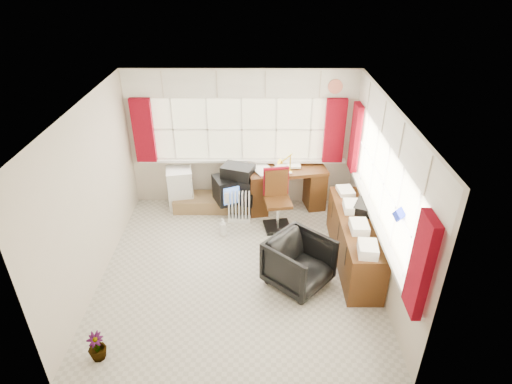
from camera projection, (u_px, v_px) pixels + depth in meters
ground at (239, 268)px, 6.44m from camera, size 4.00×4.00×0.00m
room_walls at (237, 181)px, 5.70m from camera, size 4.00×4.00×4.00m
window_back at (242, 157)px, 7.66m from camera, size 3.70×0.12×3.60m
window_right at (377, 216)px, 5.96m from camera, size 0.12×3.70×3.60m
curtains at (300, 155)px, 6.52m from camera, size 3.83×3.83×1.15m
overhead_cabinets at (306, 103)px, 6.17m from camera, size 3.98×3.98×0.48m
desk at (286, 185)px, 7.78m from camera, size 1.49×0.93×0.84m
desk_lamp at (290, 159)px, 7.30m from camera, size 0.15×0.14×0.38m
task_chair at (277, 197)px, 7.20m from camera, size 0.50×0.52×1.05m
office_chair at (299, 263)px, 5.98m from camera, size 1.12×1.12×0.73m
radiator at (239, 209)px, 7.44m from camera, size 0.40×0.18×0.58m
credenza at (354, 240)px, 6.41m from camera, size 0.50×2.00×0.85m
file_tray at (366, 207)px, 6.40m from camera, size 0.45×0.49×0.13m
tv_bench at (213, 202)px, 7.87m from camera, size 1.40×0.50×0.25m
crt_tv at (230, 189)px, 7.58m from camera, size 0.66×0.63×0.47m
hifi_stack at (238, 184)px, 7.56m from camera, size 0.74×0.59×0.67m
mini_fridge at (180, 188)px, 7.82m from camera, size 0.52×0.52×0.76m
spray_bottle_a at (223, 227)px, 7.11m from camera, size 0.17×0.17×0.32m
spray_bottle_b at (215, 206)px, 7.79m from camera, size 0.13×0.13×0.20m
flower_vase at (97, 347)px, 4.94m from camera, size 0.26×0.26×0.37m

